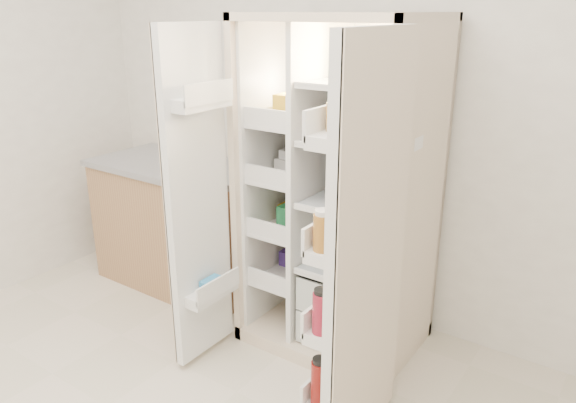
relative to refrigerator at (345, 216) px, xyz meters
The scene contains 5 objects.
wall_back 0.72m from the refrigerator, 114.90° to the left, with size 4.00×0.02×2.70m, color white.
refrigerator is the anchor object (origin of this frame).
freezer_door 0.81m from the refrigerator, 130.36° to the right, with size 0.15×0.40×1.72m.
fridge_door 0.85m from the refrigerator, 56.17° to the right, with size 0.17×0.58×1.72m.
kitchen_counter 1.27m from the refrigerator, behind, with size 1.18×0.63×0.86m.
Camera 1 is at (1.50, -0.81, 1.81)m, focal length 34.00 mm.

